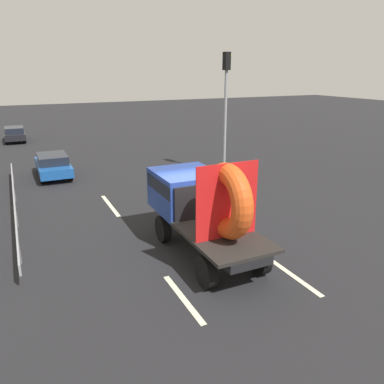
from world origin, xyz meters
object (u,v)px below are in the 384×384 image
object	(u,v)px
distant_sedan	(53,165)
traffic_light	(226,98)
oncoming_car	(15,134)
flatbed_truck	(198,201)

from	to	relation	value
distant_sedan	traffic_light	xyz separation A→B (m)	(8.75, -3.43, 3.50)
distant_sedan	oncoming_car	xyz separation A→B (m)	(-1.64, 12.64, -0.04)
traffic_light	distant_sedan	bearing A→B (deg)	158.56
flatbed_truck	oncoming_car	distance (m)	24.39
flatbed_truck	oncoming_car	size ratio (longest dim) A/B	1.45
flatbed_truck	distant_sedan	size ratio (longest dim) A/B	1.37
flatbed_truck	oncoming_car	xyz separation A→B (m)	(-4.93, 23.87, -0.99)
distant_sedan	traffic_light	world-z (taller)	traffic_light
traffic_light	oncoming_car	bearing A→B (deg)	122.87
distant_sedan	oncoming_car	bearing A→B (deg)	97.38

